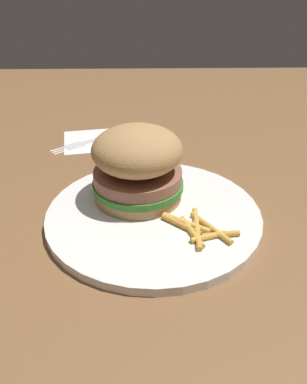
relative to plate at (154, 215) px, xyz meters
The scene contains 6 objects.
ground_plane 0.03m from the plate, 45.61° to the left, with size 1.60×1.60×0.00m, color brown.
plate is the anchor object (origin of this frame).
sandwich 0.07m from the plate, 33.73° to the left, with size 0.13×0.13×0.10m.
fries_pile 0.07m from the plate, 129.77° to the right, with size 0.08×0.10×0.01m.
napkin 0.28m from the plate, 22.96° to the left, with size 0.11×0.11×0.00m, color white.
fork 0.28m from the plate, 23.27° to the left, with size 0.12×0.15×0.00m.
Camera 1 is at (-0.45, -0.01, 0.31)m, focal length 36.55 mm.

